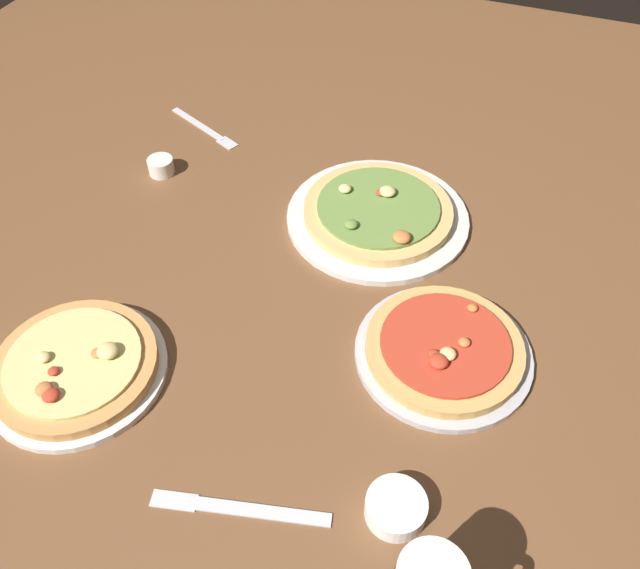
{
  "coord_description": "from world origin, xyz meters",
  "views": [
    {
      "loc": [
        0.26,
        -0.67,
        0.8
      ],
      "look_at": [
        0.0,
        0.0,
        0.02
      ],
      "focal_mm": 36.3,
      "sensor_mm": 36.0,
      "label": 1
    }
  ],
  "objects_px": {
    "pizza_plate_near": "(76,367)",
    "fork_left": "(205,128)",
    "pizza_plate_side": "(444,350)",
    "knife_right": "(239,508)",
    "pizza_plate_far": "(378,214)",
    "ramekin_butter": "(161,166)",
    "ramekin_sauce": "(396,508)"
  },
  "relations": [
    {
      "from": "pizza_plate_near",
      "to": "fork_left",
      "type": "height_order",
      "value": "pizza_plate_near"
    },
    {
      "from": "pizza_plate_side",
      "to": "knife_right",
      "type": "distance_m",
      "value": 0.38
    },
    {
      "from": "pizza_plate_far",
      "to": "ramekin_butter",
      "type": "relative_size",
      "value": 6.59
    },
    {
      "from": "pizza_plate_far",
      "to": "ramekin_sauce",
      "type": "distance_m",
      "value": 0.56
    },
    {
      "from": "pizza_plate_near",
      "to": "fork_left",
      "type": "xyz_separation_m",
      "value": [
        -0.12,
        0.63,
        -0.01
      ]
    },
    {
      "from": "knife_right",
      "to": "pizza_plate_near",
      "type": "bearing_deg",
      "value": 161.97
    },
    {
      "from": "pizza_plate_far",
      "to": "knife_right",
      "type": "relative_size",
      "value": 1.44
    },
    {
      "from": "pizza_plate_far",
      "to": "ramekin_butter",
      "type": "bearing_deg",
      "value": -177.59
    },
    {
      "from": "ramekin_butter",
      "to": "knife_right",
      "type": "distance_m",
      "value": 0.72
    },
    {
      "from": "knife_right",
      "to": "ramekin_butter",
      "type": "bearing_deg",
      "value": 128.02
    },
    {
      "from": "pizza_plate_far",
      "to": "fork_left",
      "type": "bearing_deg",
      "value": 161.41
    },
    {
      "from": "pizza_plate_near",
      "to": "pizza_plate_side",
      "type": "relative_size",
      "value": 0.99
    },
    {
      "from": "ramekin_sauce",
      "to": "pizza_plate_far",
      "type": "bearing_deg",
      "value": 109.89
    },
    {
      "from": "pizza_plate_side",
      "to": "ramekin_butter",
      "type": "height_order",
      "value": "pizza_plate_side"
    },
    {
      "from": "pizza_plate_near",
      "to": "ramekin_butter",
      "type": "distance_m",
      "value": 0.49
    },
    {
      "from": "pizza_plate_far",
      "to": "ramekin_sauce",
      "type": "relative_size",
      "value": 4.27
    },
    {
      "from": "pizza_plate_side",
      "to": "ramekin_butter",
      "type": "xyz_separation_m",
      "value": [
        -0.63,
        0.24,
        -0.0
      ]
    },
    {
      "from": "fork_left",
      "to": "ramekin_butter",
      "type": "bearing_deg",
      "value": -93.12
    },
    {
      "from": "pizza_plate_near",
      "to": "knife_right",
      "type": "height_order",
      "value": "pizza_plate_near"
    },
    {
      "from": "pizza_plate_far",
      "to": "pizza_plate_side",
      "type": "distance_m",
      "value": 0.32
    },
    {
      "from": "ramekin_butter",
      "to": "pizza_plate_near",
      "type": "bearing_deg",
      "value": -74.29
    },
    {
      "from": "pizza_plate_far",
      "to": "fork_left",
      "type": "height_order",
      "value": "pizza_plate_far"
    },
    {
      "from": "pizza_plate_near",
      "to": "pizza_plate_far",
      "type": "bearing_deg",
      "value": 57.3
    },
    {
      "from": "pizza_plate_side",
      "to": "knife_right",
      "type": "height_order",
      "value": "pizza_plate_side"
    },
    {
      "from": "pizza_plate_side",
      "to": "ramekin_butter",
      "type": "distance_m",
      "value": 0.68
    },
    {
      "from": "ramekin_sauce",
      "to": "ramekin_butter",
      "type": "relative_size",
      "value": 1.54
    },
    {
      "from": "pizza_plate_side",
      "to": "ramekin_sauce",
      "type": "height_order",
      "value": "pizza_plate_side"
    },
    {
      "from": "fork_left",
      "to": "pizza_plate_side",
      "type": "bearing_deg",
      "value": -33.2
    },
    {
      "from": "pizza_plate_side",
      "to": "fork_left",
      "type": "height_order",
      "value": "pizza_plate_side"
    },
    {
      "from": "fork_left",
      "to": "ramekin_sauce",
      "type": "bearing_deg",
      "value": -46.97
    },
    {
      "from": "pizza_plate_far",
      "to": "knife_right",
      "type": "height_order",
      "value": "pizza_plate_far"
    },
    {
      "from": "ramekin_butter",
      "to": "knife_right",
      "type": "bearing_deg",
      "value": -51.98
    }
  ]
}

